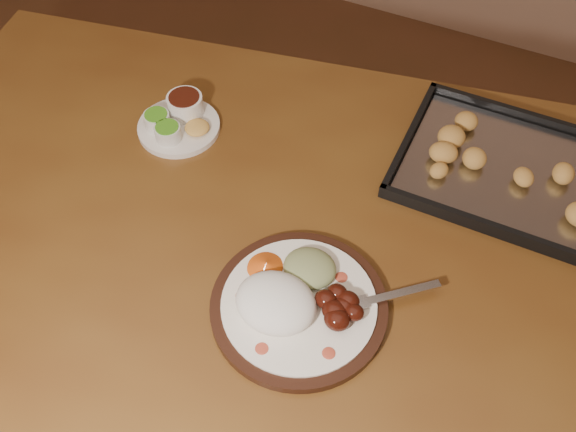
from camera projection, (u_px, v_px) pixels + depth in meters
The scene contains 4 objects.
dining_table at pixel (287, 267), 1.14m from camera, with size 1.64×1.15×0.75m.
dinner_plate at pixel (296, 301), 0.97m from camera, with size 0.32×0.27×0.06m.
condiment_saucer at pixel (178, 120), 1.21m from camera, with size 0.16×0.16×0.05m.
baking_tray at pixel (515, 171), 1.14m from camera, with size 0.41×0.30×0.04m.
Camera 1 is at (0.43, -0.28, 1.62)m, focal length 40.00 mm.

